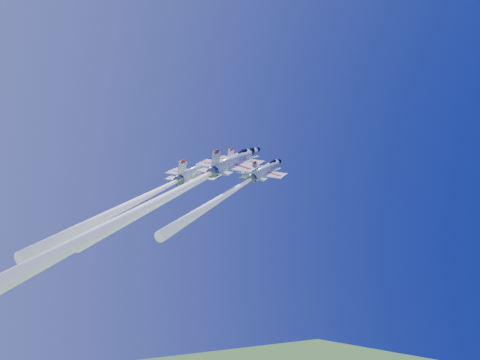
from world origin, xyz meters
TOP-DOWN VIEW (x-y plane):
  - jet_lead at (-10.40, -2.38)m, footprint 35.06×23.16m
  - jet_left at (-17.51, -0.15)m, footprint 33.69×21.99m
  - jet_right at (-6.60, -8.27)m, footprint 27.45×17.86m
  - jet_slot at (-19.74, -10.85)m, footprint 39.41×26.01m

SIDE VIEW (x-z plane):
  - jet_slot at x=-19.74m, z-range 62.02..103.19m
  - jet_left at x=-17.51m, z-range 67.71..100.20m
  - jet_right at x=-6.60m, z-range 71.79..97.63m
  - jet_lead at x=-10.40m, z-range 67.73..104.59m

